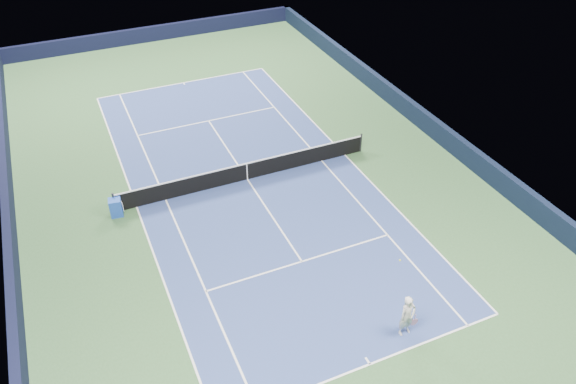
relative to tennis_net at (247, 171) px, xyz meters
name	(u,v)px	position (x,y,z in m)	size (l,w,h in m)	color
ground	(247,179)	(0.00, 0.00, -0.50)	(40.00, 40.00, 0.00)	#30552E
wall_far	(154,33)	(0.00, 19.82, 0.05)	(22.00, 0.35, 1.10)	black
wall_right	(431,125)	(10.82, 0.00, 0.05)	(0.35, 40.00, 1.10)	black
wall_left	(9,228)	(-10.82, 0.00, 0.05)	(0.35, 40.00, 1.10)	black
court_surface	(247,179)	(0.00, 0.00, -0.50)	(10.97, 23.77, 0.01)	navy
baseline_far	(183,83)	(0.00, 11.88, -0.50)	(10.97, 0.08, 0.00)	white
baseline_near	(370,364)	(0.00, -11.88, -0.50)	(10.97, 0.08, 0.00)	white
sideline_doubles_right	(345,155)	(5.49, 0.00, -0.50)	(0.08, 23.77, 0.00)	white
sideline_doubles_left	(137,207)	(-5.49, 0.00, -0.50)	(0.08, 23.77, 0.00)	white
sideline_singles_right	(322,161)	(4.12, 0.00, -0.50)	(0.08, 23.77, 0.00)	white
sideline_singles_left	(166,200)	(-4.12, 0.00, -0.50)	(0.08, 23.77, 0.00)	white
service_line_far	(209,121)	(0.00, 6.40, -0.50)	(8.23, 0.08, 0.00)	white
service_line_near	(302,261)	(0.00, -6.40, -0.50)	(8.23, 0.08, 0.00)	white
center_service_line	(247,179)	(0.00, 0.00, -0.50)	(0.08, 12.80, 0.00)	white
center_mark_far	(184,84)	(0.00, 11.73, -0.50)	(0.08, 0.30, 0.00)	white
center_mark_near	(368,361)	(0.00, -11.73, -0.50)	(0.08, 0.30, 0.00)	white
tennis_net	(247,171)	(0.00, 0.00, 0.00)	(12.90, 0.10, 1.07)	black
sponsor_cube	(116,207)	(-6.40, -0.24, -0.06)	(0.61, 0.56, 0.88)	#1D46B3
tennis_player	(407,316)	(1.83, -11.20, 0.37)	(0.81, 1.27, 2.67)	silver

